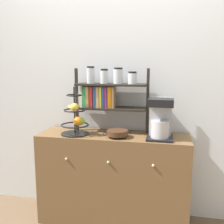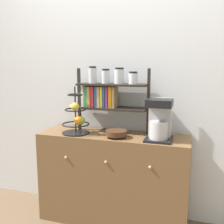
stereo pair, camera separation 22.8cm
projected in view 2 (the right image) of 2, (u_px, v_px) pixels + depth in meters
wall_back at (121, 79)px, 2.46m from camera, size 7.00×0.05×2.60m
sideboard at (113, 178)px, 2.39m from camera, size 1.33×0.42×0.83m
coffee_maker at (160, 120)px, 2.14m from camera, size 0.21×0.23×0.34m
fruit_stand at (77, 118)px, 2.33m from camera, size 0.25×0.25×0.42m
wooden_bowl at (116, 133)px, 2.22m from camera, size 0.18×0.18×0.06m
shelf_hutch at (106, 92)px, 2.38m from camera, size 0.68×0.20×0.60m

